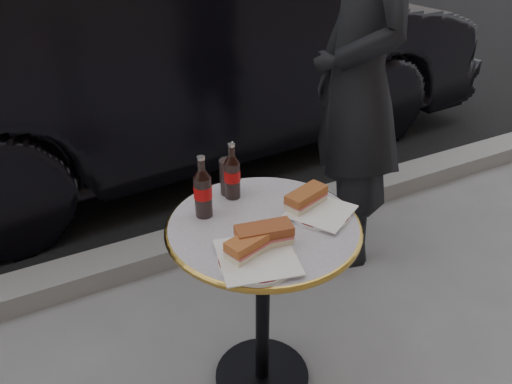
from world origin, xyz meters
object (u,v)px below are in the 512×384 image
plate_left (257,259)px  parked_car (186,53)px  cola_bottle_left (203,187)px  cola_glass (229,177)px  bistro_table (263,309)px  pedestrian (359,82)px  cola_bottle_right (232,171)px  plate_right (320,213)px

plate_left → parked_car: bearing=74.0°
cola_bottle_left → parked_car: bearing=70.7°
cola_glass → bistro_table: bearing=-85.9°
cola_glass → pedestrian: (0.81, 0.35, 0.11)m
bistro_table → parked_car: parked_car is taller
cola_bottle_right → pedestrian: size_ratio=0.11×
bistro_table → cola_bottle_right: bearing=94.6°
cola_bottle_left → cola_glass: 0.16m
bistro_table → parked_car: (0.53, 2.06, 0.35)m
cola_bottle_left → parked_car: 2.05m
cola_bottle_left → parked_car: parked_car is taller
plate_right → parked_car: size_ratio=0.04×
plate_right → pedestrian: 0.88m
plate_left → cola_bottle_left: bearing=97.8°
cola_glass → pedestrian: 0.89m
bistro_table → plate_left: plate_left is taller
cola_bottle_left → plate_right: bearing=-27.3°
cola_bottle_right → pedestrian: (0.81, 0.38, 0.07)m
cola_bottle_right → parked_car: (0.54, 1.87, -0.11)m
cola_bottle_left → cola_bottle_right: (0.13, 0.06, -0.01)m
bistro_table → pedestrian: bearing=35.6°
plate_left → plate_right: (0.29, 0.12, -0.00)m
plate_left → pedestrian: pedestrian is taller
plate_right → pedestrian: (0.61, 0.61, 0.17)m
pedestrian → plate_right: bearing=-29.3°
plate_left → parked_car: 2.31m
bistro_table → cola_glass: cola_glass is taller
bistro_table → plate_right: plate_right is taller
plate_right → parked_car: 2.13m
bistro_table → cola_bottle_left: bearing=138.4°
plate_left → pedestrian: (0.90, 0.73, 0.17)m
plate_right → plate_left: bearing=-158.3°
cola_bottle_right → pedestrian: bearing=25.0°
cola_bottle_left → cola_glass: bearing=34.3°
bistro_table → cola_bottle_left: 0.51m
bistro_table → cola_bottle_right: (-0.02, 0.19, 0.47)m
bistro_table → pedestrian: 1.12m
cola_bottle_left → parked_car: size_ratio=0.05×
pedestrian → parked_car: bearing=-154.2°
parked_car → plate_right: bearing=166.5°
plate_left → cola_glass: size_ratio=1.77×
plate_left → cola_bottle_left: (-0.04, 0.29, 0.10)m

